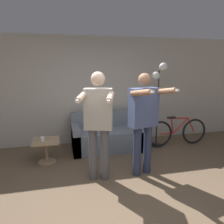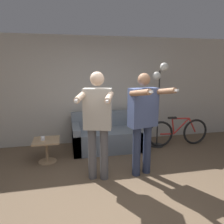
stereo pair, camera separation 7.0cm
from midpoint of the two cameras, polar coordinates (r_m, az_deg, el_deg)
name	(u,v)px [view 1 (the left image)]	position (r m, az deg, el deg)	size (l,w,h in m)	color
ground_plane	(122,204)	(3.32, 1.87, -22.95)	(16.00, 16.00, 0.00)	brown
wall_back	(92,91)	(5.42, -5.61, 5.54)	(10.00, 0.05, 2.60)	#B7B2A8
couch	(107,137)	(5.12, -1.71, -6.45)	(1.61, 0.87, 0.83)	slate
person_left	(98,119)	(3.54, -4.17, -1.82)	(0.64, 0.78, 1.81)	#56565B
person_right	(144,117)	(3.75, 7.80, -1.28)	(0.66, 0.76, 1.79)	#2D3856
cat	(102,108)	(5.27, -2.92, 1.04)	(0.51, 0.12, 0.17)	silver
floor_lamp	(159,84)	(5.16, 11.76, 7.12)	(0.37, 0.33, 1.97)	black
side_table	(46,146)	(4.58, -17.20, -8.54)	(0.51, 0.51, 0.46)	#A38460
cup	(42,139)	(4.53, -18.13, -6.64)	(0.08, 0.08, 0.08)	silver
bicycle	(177,132)	(5.53, 16.30, -5.02)	(1.55, 0.07, 0.72)	black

